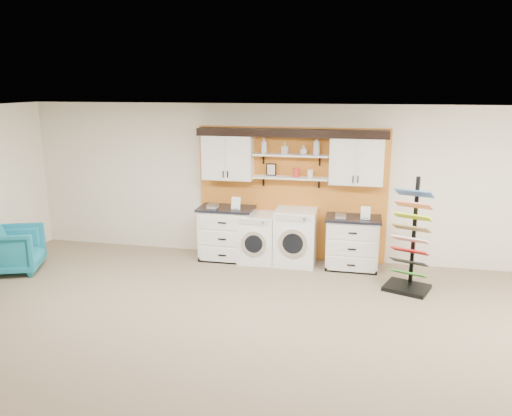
% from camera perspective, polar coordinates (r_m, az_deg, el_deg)
% --- Properties ---
extents(floor, '(10.00, 10.00, 0.00)m').
position_cam_1_polar(floor, '(5.83, -2.02, -18.42)').
color(floor, gray).
rests_on(floor, ground).
extents(ceiling, '(10.00, 10.00, 0.00)m').
position_cam_1_polar(ceiling, '(4.94, -2.30, 10.20)').
color(ceiling, white).
rests_on(ceiling, wall_back).
extents(wall_back, '(10.00, 0.00, 10.00)m').
position_cam_1_polar(wall_back, '(9.03, 4.10, 2.89)').
color(wall_back, silver).
rests_on(wall_back, floor).
extents(accent_panel, '(3.40, 0.07, 2.40)m').
position_cam_1_polar(accent_panel, '(9.03, 4.05, 1.60)').
color(accent_panel, '#C56F21').
rests_on(accent_panel, wall_back).
extents(upper_cabinet_left, '(0.90, 0.35, 0.84)m').
position_cam_1_polar(upper_cabinet_left, '(8.97, -3.23, 5.94)').
color(upper_cabinet_left, white).
rests_on(upper_cabinet_left, wall_back).
extents(upper_cabinet_right, '(0.90, 0.35, 0.84)m').
position_cam_1_polar(upper_cabinet_right, '(8.66, 11.42, 5.40)').
color(upper_cabinet_right, white).
rests_on(upper_cabinet_right, wall_back).
extents(shelf_lower, '(1.32, 0.28, 0.03)m').
position_cam_1_polar(shelf_lower, '(8.81, 3.93, 3.48)').
color(shelf_lower, white).
rests_on(shelf_lower, wall_back).
extents(shelf_upper, '(1.32, 0.28, 0.03)m').
position_cam_1_polar(shelf_upper, '(8.74, 3.98, 6.06)').
color(shelf_upper, white).
rests_on(shelf_upper, wall_back).
extents(crown_molding, '(3.30, 0.41, 0.13)m').
position_cam_1_polar(crown_molding, '(8.71, 4.03, 8.66)').
color(crown_molding, black).
rests_on(crown_molding, wall_back).
extents(picture_frame, '(0.18, 0.02, 0.22)m').
position_cam_1_polar(picture_frame, '(8.89, 1.75, 4.42)').
color(picture_frame, black).
rests_on(picture_frame, shelf_lower).
extents(canister_red, '(0.11, 0.11, 0.16)m').
position_cam_1_polar(canister_red, '(8.78, 4.59, 4.06)').
color(canister_red, red).
rests_on(canister_red, shelf_lower).
extents(canister_cream, '(0.10, 0.10, 0.14)m').
position_cam_1_polar(canister_cream, '(8.75, 6.21, 3.92)').
color(canister_cream, silver).
rests_on(canister_cream, shelf_lower).
extents(base_cabinet_left, '(1.00, 0.66, 0.97)m').
position_cam_1_polar(base_cabinet_left, '(9.13, -3.37, -2.89)').
color(base_cabinet_left, white).
rests_on(base_cabinet_left, floor).
extents(base_cabinet_right, '(0.94, 0.66, 0.92)m').
position_cam_1_polar(base_cabinet_right, '(8.83, 10.96, -3.90)').
color(base_cabinet_right, white).
rests_on(base_cabinet_right, floor).
extents(washer, '(0.64, 0.71, 0.89)m').
position_cam_1_polar(washer, '(9.00, 0.20, -3.38)').
color(washer, white).
rests_on(washer, floor).
extents(dryer, '(0.71, 0.71, 1.00)m').
position_cam_1_polar(dryer, '(8.88, 4.54, -3.31)').
color(dryer, white).
rests_on(dryer, floor).
extents(sample_rack, '(0.79, 0.72, 1.77)m').
position_cam_1_polar(sample_rack, '(8.09, 17.14, -5.24)').
color(sample_rack, black).
rests_on(sample_rack, floor).
extents(armchair, '(1.09, 1.07, 0.77)m').
position_cam_1_polar(armchair, '(9.48, -25.85, -4.30)').
color(armchair, teal).
rests_on(armchair, floor).
extents(soap_bottle_a, '(0.15, 0.15, 0.28)m').
position_cam_1_polar(soap_bottle_a, '(8.80, 0.94, 7.14)').
color(soap_bottle_a, silver).
rests_on(soap_bottle_a, shelf_upper).
extents(soap_bottle_b, '(0.12, 0.13, 0.20)m').
position_cam_1_polar(soap_bottle_b, '(8.74, 3.32, 6.83)').
color(soap_bottle_b, silver).
rests_on(soap_bottle_b, shelf_upper).
extents(soap_bottle_c, '(0.17, 0.17, 0.16)m').
position_cam_1_polar(soap_bottle_c, '(8.70, 5.45, 6.62)').
color(soap_bottle_c, silver).
rests_on(soap_bottle_c, shelf_upper).
extents(soap_bottle_d, '(0.15, 0.15, 0.32)m').
position_cam_1_polar(soap_bottle_d, '(8.67, 6.93, 7.08)').
color(soap_bottle_d, silver).
rests_on(soap_bottle_d, shelf_upper).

